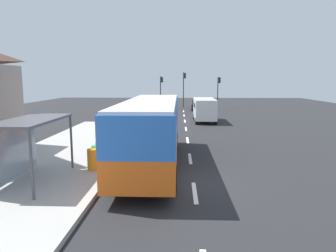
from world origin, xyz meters
The scene contains 20 objects.
ground_plane centered at (0.00, 14.00, -0.02)m, with size 56.00×92.00×0.04m, color #262628.
sidewalk_platform centered at (-6.40, 2.00, 0.09)m, with size 6.20×30.00×0.18m, color #ADAAA3.
lane_stripe_seg_1 centered at (0.25, -1.00, 0.01)m, with size 0.16×2.20×0.01m, color silver.
lane_stripe_seg_2 centered at (0.25, 4.00, 0.01)m, with size 0.16×2.20×0.01m, color silver.
lane_stripe_seg_3 centered at (0.25, 9.00, 0.01)m, with size 0.16×2.20×0.01m, color silver.
lane_stripe_seg_4 centered at (0.25, 14.00, 0.01)m, with size 0.16×2.20×0.01m, color silver.
lane_stripe_seg_5 centered at (0.25, 19.00, 0.01)m, with size 0.16×2.20×0.01m, color silver.
lane_stripe_seg_6 centered at (0.25, 24.00, 0.01)m, with size 0.16×2.20×0.01m, color silver.
lane_stripe_seg_7 centered at (0.25, 29.00, 0.01)m, with size 0.16×2.20×0.01m, color silver.
bus centered at (-1.71, 2.78, 1.84)m, with size 2.55×11.01×3.21m.
white_van centered at (2.20, 18.78, 1.34)m, with size 2.04×5.20×2.30m.
sedan_near centered at (2.30, 30.88, 0.79)m, with size 1.98×4.46×1.52m.
recycling_bin_orange centered at (-4.20, 1.21, 0.66)m, with size 0.52×0.52×0.95m, color orange.
recycling_bin_green centered at (-4.20, 1.91, 0.66)m, with size 0.52×0.52×0.95m, color green.
recycling_bin_blue centered at (-4.20, 2.61, 0.66)m, with size 0.52×0.52×0.95m, color blue.
recycling_bin_red centered at (-4.20, 3.31, 0.66)m, with size 0.52×0.52×0.95m, color red.
traffic_light_near_side centered at (5.50, 34.05, 3.10)m, with size 0.49×0.28×4.63m.
traffic_light_far_side centered at (-3.10, 34.85, 3.14)m, with size 0.49×0.28×4.70m.
traffic_light_median centered at (0.40, 35.65, 3.51)m, with size 0.49×0.28×5.31m.
bus_shelter centered at (-6.41, -0.42, 2.10)m, with size 1.80×4.00×2.50m.
Camera 1 is at (-0.36, -11.98, 4.19)m, focal length 32.66 mm.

